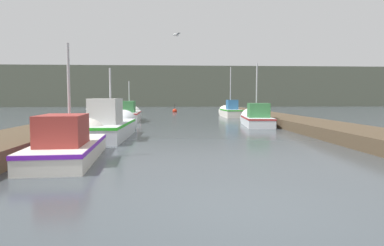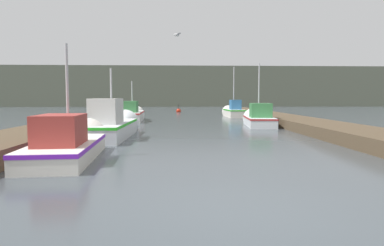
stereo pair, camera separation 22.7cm
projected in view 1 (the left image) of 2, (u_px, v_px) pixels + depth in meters
name	position (u px, v px, depth m)	size (l,w,h in m)	color
ground_plane	(246.00, 214.00, 5.06)	(200.00, 200.00, 0.00)	#3D4449
dock_left	(86.00, 122.00, 20.58)	(2.57, 40.00, 0.50)	#4C3D2B
dock_right	(288.00, 121.00, 21.36)	(2.57, 40.00, 0.50)	#4C3D2B
distant_shore_ridge	(176.00, 87.00, 69.07)	(120.00, 16.00, 7.36)	#565B4C
fishing_boat_0	(73.00, 143.00, 10.04)	(1.85, 5.29, 3.71)	silver
fishing_boat_1	(112.00, 125.00, 15.09)	(1.69, 6.37, 3.37)	silver
fishing_boat_2	(256.00, 118.00, 21.03)	(1.94, 5.10, 4.18)	silver
fishing_boat_3	(130.00, 114.00, 25.06)	(1.65, 5.76, 3.25)	silver
fishing_boat_4	(230.00, 111.00, 30.13)	(1.45, 4.61, 4.64)	silver
mooring_piling_0	(39.00, 135.00, 10.38)	(0.35, 0.35, 1.15)	#473523
mooring_piling_1	(89.00, 122.00, 15.44)	(0.24, 0.24, 1.21)	#473523
channel_buoy	(175.00, 111.00, 39.43)	(0.52, 0.52, 1.02)	red
seagull_lead	(176.00, 35.00, 14.92)	(0.40, 0.52, 0.12)	white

